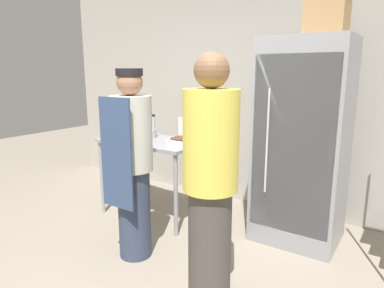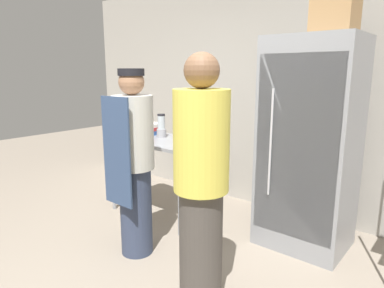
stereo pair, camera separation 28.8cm
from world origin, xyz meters
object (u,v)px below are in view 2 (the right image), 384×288
Objects in this scene: binder_stack at (150,128)px; cardboard_storage_box at (335,15)px; refrigerator at (309,146)px; blender_pitcher at (161,127)px; person_baker at (134,162)px; donut_box at (189,140)px; person_customer at (201,184)px.

binder_stack is 2.36m from cardboard_storage_box.
refrigerator is 1.13m from cardboard_storage_box.
blender_pitcher is 1.04m from person_baker.
person_baker is (-1.25, -1.14, -1.23)m from cardboard_storage_box.
person_baker is at bearing -134.29° from refrigerator.
cardboard_storage_box is (1.28, 0.35, 1.16)m from donut_box.
person_baker is (-1.11, -1.14, -0.11)m from refrigerator.
refrigerator is at bearing -179.69° from cardboard_storage_box.
donut_box is 0.15× the size of person_customer.
refrigerator reaches higher than donut_box.
person_customer reaches higher than donut_box.
binder_stack is at bearing 166.89° from donut_box.
person_customer is at bearing -99.80° from refrigerator.
cardboard_storage_box reaches higher than refrigerator.
binder_stack is (-1.92, -0.17, -0.02)m from refrigerator.
refrigerator is 1.17× the size of person_baker.
donut_box is 0.16× the size of person_baker.
binder_stack is 1.26m from person_baker.
donut_box is at bearing 92.13° from person_baker.
binder_stack is at bearing 129.72° from person_baker.
cardboard_storage_box is 0.20× the size of person_baker.
person_customer is (-0.37, -1.32, -1.19)m from cardboard_storage_box.
person_customer is at bearing -46.43° from donut_box.
blender_pitcher is 0.15× the size of person_customer.
donut_box is at bearing 133.57° from person_customer.
cardboard_storage_box is (1.78, 0.26, 1.08)m from blender_pitcher.
cardboard_storage_box is at bearing 4.80° from binder_stack.
person_customer is at bearing -34.05° from binder_stack.
binder_stack is 2.04m from person_customer.
refrigerator is 1.60m from person_baker.
cardboard_storage_box is 2.09m from person_baker.
blender_pitcher is at bearing -171.03° from refrigerator.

